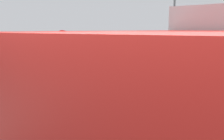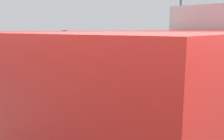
% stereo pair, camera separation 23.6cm
% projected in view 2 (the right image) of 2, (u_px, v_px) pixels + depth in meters
% --- Properties ---
extents(stop_sign, '(0.76, 0.08, 2.25)m').
position_uv_depth(stop_sign, '(65.00, 53.00, 7.39)').
color(stop_sign, gray).
rests_on(stop_sign, sidewalk_curb).
extents(dump_truck_red, '(7.08, 2.98, 3.00)m').
position_uv_depth(dump_truck_red, '(198.00, 73.00, 4.51)').
color(dump_truck_red, red).
rests_on(dump_truck_red, ground).
extents(street_light_pole, '(0.12, 0.12, 6.83)m').
position_uv_depth(street_light_pole, '(180.00, 9.00, 13.59)').
color(street_light_pole, '#595B5E').
rests_on(street_light_pole, sidewalk_curb).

